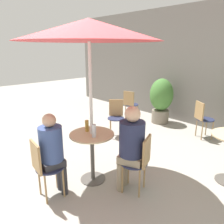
# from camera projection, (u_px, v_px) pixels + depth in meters

# --- Properties ---
(ground_plane) EXTENTS (20.00, 20.00, 0.00)m
(ground_plane) POSITION_uv_depth(u_px,v_px,m) (84.00, 186.00, 3.23)
(ground_plane) COLOR #9E998E
(storefront_wall) EXTENTS (10.00, 0.06, 3.00)m
(storefront_wall) POSITION_uv_depth(u_px,v_px,m) (209.00, 68.00, 5.24)
(storefront_wall) COLOR slate
(storefront_wall) RESTS_ON ground_plane
(cafe_table_near) EXTENTS (0.65, 0.65, 0.76)m
(cafe_table_near) POSITION_uv_depth(u_px,v_px,m) (92.00, 147.00, 3.23)
(cafe_table_near) COLOR #514C47
(cafe_table_near) RESTS_ON ground_plane
(bistro_chair_0) EXTENTS (0.38, 0.39, 0.83)m
(bistro_chair_0) POSITION_uv_depth(u_px,v_px,m) (43.00, 164.00, 2.82)
(bistro_chair_0) COLOR #232847
(bistro_chair_0) RESTS_ON ground_plane
(bistro_chair_1) EXTENTS (0.42, 0.41, 0.83)m
(bistro_chair_1) POSITION_uv_depth(u_px,v_px,m) (140.00, 159.00, 2.96)
(bistro_chair_1) COLOR #232847
(bistro_chair_1) RESTS_ON ground_plane
(bistro_chair_2) EXTENTS (0.43, 0.43, 0.83)m
(bistro_chair_2) POSITION_uv_depth(u_px,v_px,m) (116.00, 114.00, 4.96)
(bistro_chair_2) COLOR #232847
(bistro_chair_2) RESTS_ON ground_plane
(bistro_chair_3) EXTENTS (0.38, 0.40, 0.83)m
(bistro_chair_3) POSITION_uv_depth(u_px,v_px,m) (130.00, 103.00, 6.01)
(bistro_chair_3) COLOR #232847
(bistro_chair_3) RESTS_ON ground_plane
(bistro_chair_4) EXTENTS (0.42, 0.43, 0.83)m
(bistro_chair_4) POSITION_uv_depth(u_px,v_px,m) (202.00, 116.00, 4.80)
(bistro_chair_4) COLOR #232847
(bistro_chair_4) RESTS_ON ground_plane
(seated_person_0) EXTENTS (0.30, 0.32, 1.17)m
(seated_person_0) POSITION_uv_depth(u_px,v_px,m) (52.00, 148.00, 2.85)
(seated_person_0) COLOR #2D2D33
(seated_person_0) RESTS_ON ground_plane
(seated_person_1) EXTENTS (0.42, 0.40, 1.24)m
(seated_person_1) POSITION_uv_depth(u_px,v_px,m) (131.00, 142.00, 2.95)
(seated_person_1) COLOR gray
(seated_person_1) RESTS_ON ground_plane
(beer_glass_0) EXTENTS (0.06, 0.06, 0.17)m
(beer_glass_0) POSITION_uv_depth(u_px,v_px,m) (87.00, 126.00, 3.24)
(beer_glass_0) COLOR #B28433
(beer_glass_0) RESTS_ON cafe_table_near
(beer_glass_1) EXTENTS (0.06, 0.06, 0.19)m
(beer_glass_1) POSITION_uv_depth(u_px,v_px,m) (94.00, 131.00, 3.03)
(beer_glass_1) COLOR silver
(beer_glass_1) RESTS_ON cafe_table_near
(potted_plant_0) EXTENTS (0.61, 0.61, 1.20)m
(potted_plant_0) POSITION_uv_depth(u_px,v_px,m) (161.00, 99.00, 5.78)
(potted_plant_0) COLOR slate
(potted_plant_0) RESTS_ON ground_plane
(umbrella) EXTENTS (1.89, 1.89, 2.32)m
(umbrella) POSITION_uv_depth(u_px,v_px,m) (89.00, 30.00, 2.77)
(umbrella) COLOR silver
(umbrella) RESTS_ON ground_plane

